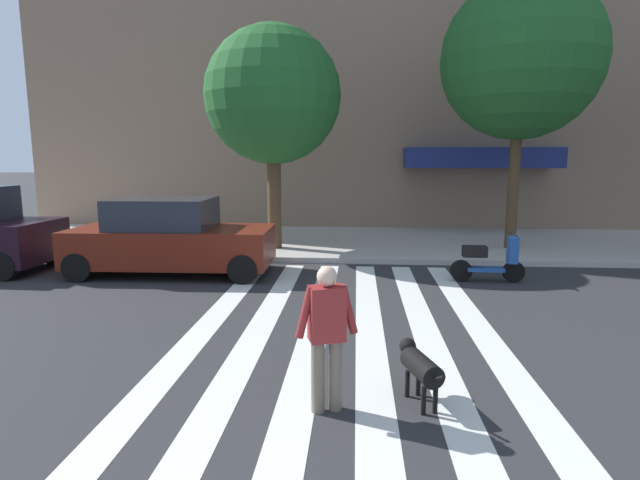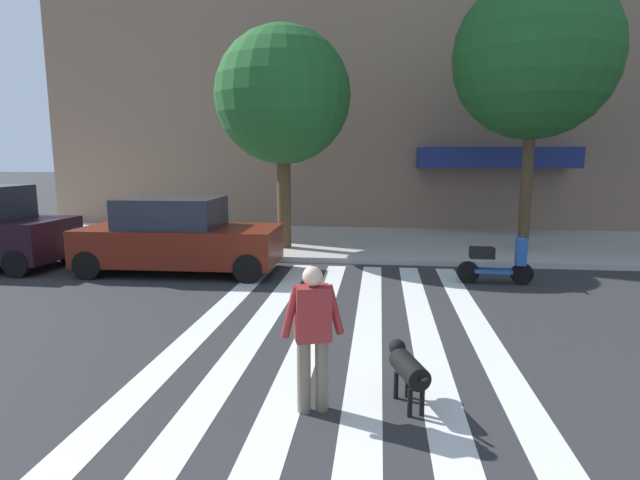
% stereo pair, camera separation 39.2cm
% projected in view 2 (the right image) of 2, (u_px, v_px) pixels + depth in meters
% --- Properties ---
extents(ground_plane, '(160.00, 160.00, 0.00)m').
position_uv_depth(ground_plane, '(238.00, 374.00, 6.58)').
color(ground_plane, '#2B2B2D').
extents(sidewalk_far, '(80.00, 6.00, 0.15)m').
position_uv_depth(sidewalk_far, '(323.00, 242.00, 16.33)').
color(sidewalk_far, '#B1A8A2').
rests_on(sidewalk_far, ground_plane).
extents(crosswalk_stripes, '(4.95, 13.32, 0.01)m').
position_uv_depth(crosswalk_stripes, '(329.00, 378.00, 6.44)').
color(crosswalk_stripes, silver).
rests_on(crosswalk_stripes, ground_plane).
extents(parked_car_behind_first, '(4.75, 2.13, 1.82)m').
position_uv_depth(parked_car_behind_first, '(178.00, 237.00, 12.24)').
color(parked_car_behind_first, '#5F1C10').
rests_on(parked_car_behind_first, ground_plane).
extents(parked_scooter, '(1.63, 0.50, 1.11)m').
position_uv_depth(parked_scooter, '(496.00, 262.00, 11.17)').
color(parked_scooter, black).
rests_on(parked_scooter, ground_plane).
extents(street_tree_nearest, '(3.83, 3.83, 6.24)m').
position_uv_depth(street_tree_nearest, '(283.00, 97.00, 14.22)').
color(street_tree_nearest, '#4C3823').
rests_on(street_tree_nearest, sidewalk_far).
extents(street_tree_middle, '(4.42, 4.42, 7.51)m').
position_uv_depth(street_tree_middle, '(535.00, 58.00, 13.72)').
color(street_tree_middle, '#4C3823').
rests_on(street_tree_middle, sidewalk_far).
extents(pedestrian_dog_walker, '(0.70, 0.35, 1.64)m').
position_uv_depth(pedestrian_dog_walker, '(313.00, 331.00, 5.48)').
color(pedestrian_dog_walker, '#6B6051').
rests_on(pedestrian_dog_walker, ground_plane).
extents(dog_on_leash, '(0.47, 1.00, 0.65)m').
position_uv_depth(dog_on_leash, '(407.00, 367.00, 5.70)').
color(dog_on_leash, black).
rests_on(dog_on_leash, ground_plane).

